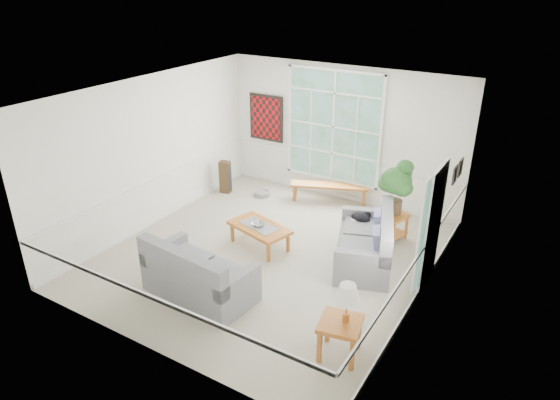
# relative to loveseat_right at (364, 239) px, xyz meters

# --- Properties ---
(floor) EXTENTS (5.50, 6.00, 0.01)m
(floor) POSITION_rel_loveseat_right_xyz_m (-1.57, -0.64, -0.48)
(floor) COLOR #A59F8C
(floor) RESTS_ON ground
(ceiling) EXTENTS (5.50, 6.00, 0.02)m
(ceiling) POSITION_rel_loveseat_right_xyz_m (-1.57, -0.64, 2.52)
(ceiling) COLOR white
(ceiling) RESTS_ON ground
(wall_back) EXTENTS (5.50, 0.02, 3.00)m
(wall_back) POSITION_rel_loveseat_right_xyz_m (-1.57, 2.36, 1.02)
(wall_back) COLOR white
(wall_back) RESTS_ON ground
(wall_front) EXTENTS (5.50, 0.02, 3.00)m
(wall_front) POSITION_rel_loveseat_right_xyz_m (-1.57, -3.64, 1.02)
(wall_front) COLOR white
(wall_front) RESTS_ON ground
(wall_left) EXTENTS (0.02, 6.00, 3.00)m
(wall_left) POSITION_rel_loveseat_right_xyz_m (-4.32, -0.64, 1.02)
(wall_left) COLOR white
(wall_left) RESTS_ON ground
(wall_right) EXTENTS (0.02, 6.00, 3.00)m
(wall_right) POSITION_rel_loveseat_right_xyz_m (1.18, -0.64, 1.02)
(wall_right) COLOR white
(wall_right) RESTS_ON ground
(window_back) EXTENTS (2.30, 0.08, 2.40)m
(window_back) POSITION_rel_loveseat_right_xyz_m (-1.77, 2.32, 1.17)
(window_back) COLOR white
(window_back) RESTS_ON wall_back
(entry_door) EXTENTS (0.08, 0.90, 2.10)m
(entry_door) POSITION_rel_loveseat_right_xyz_m (1.14, -0.04, 0.57)
(entry_door) COLOR white
(entry_door) RESTS_ON floor
(door_sidelight) EXTENTS (0.08, 0.26, 1.90)m
(door_sidelight) POSITION_rel_loveseat_right_xyz_m (1.14, -0.67, 0.67)
(door_sidelight) COLOR white
(door_sidelight) RESTS_ON wall_right
(wall_art) EXTENTS (0.90, 0.06, 1.10)m
(wall_art) POSITION_rel_loveseat_right_xyz_m (-3.52, 2.31, 1.12)
(wall_art) COLOR #630A0E
(wall_art) RESTS_ON wall_back
(wall_frame_near) EXTENTS (0.04, 0.26, 0.32)m
(wall_frame_near) POSITION_rel_loveseat_right_xyz_m (1.14, 1.11, 1.07)
(wall_frame_near) COLOR black
(wall_frame_near) RESTS_ON wall_right
(wall_frame_far) EXTENTS (0.04, 0.26, 0.32)m
(wall_frame_far) POSITION_rel_loveseat_right_xyz_m (1.14, 1.51, 1.07)
(wall_frame_far) COLOR black
(wall_frame_far) RESTS_ON wall_right
(loveseat_right) EXTENTS (1.47, 1.98, 0.96)m
(loveseat_right) POSITION_rel_loveseat_right_xyz_m (0.00, 0.00, 0.00)
(loveseat_right) COLOR slate
(loveseat_right) RESTS_ON floor
(loveseat_front) EXTENTS (1.87, 1.10, 0.97)m
(loveseat_front) POSITION_rel_loveseat_right_xyz_m (-1.86, -2.27, 0.00)
(loveseat_front) COLOR slate
(loveseat_front) RESTS_ON floor
(coffee_table) EXTENTS (1.30, 0.92, 0.44)m
(coffee_table) POSITION_rel_loveseat_right_xyz_m (-1.89, -0.50, -0.26)
(coffee_table) COLOR #AF6022
(coffee_table) RESTS_ON floor
(pewter_bowl) EXTENTS (0.34, 0.34, 0.07)m
(pewter_bowl) POSITION_rel_loveseat_right_xyz_m (-1.91, -0.50, -0.01)
(pewter_bowl) COLOR gray
(pewter_bowl) RESTS_ON coffee_table
(window_bench) EXTENTS (1.74, 0.97, 0.41)m
(window_bench) POSITION_rel_loveseat_right_xyz_m (-1.67, 2.01, -0.28)
(window_bench) COLOR #AF6022
(window_bench) RESTS_ON floor
(end_table) EXTENTS (0.66, 0.66, 0.53)m
(end_table) POSITION_rel_loveseat_right_xyz_m (0.12, 1.10, -0.21)
(end_table) COLOR #AF6022
(end_table) RESTS_ON floor
(houseplant) EXTENTS (0.89, 0.89, 1.09)m
(houseplant) POSITION_rel_loveseat_right_xyz_m (0.11, 1.13, 0.59)
(houseplant) COLOR #265622
(houseplant) RESTS_ON end_table
(side_table) EXTENTS (0.65, 0.65, 0.56)m
(side_table) POSITION_rel_loveseat_right_xyz_m (0.65, -2.39, -0.20)
(side_table) COLOR #AF6022
(side_table) RESTS_ON floor
(table_lamp) EXTENTS (0.46, 0.46, 0.58)m
(table_lamp) POSITION_rel_loveseat_right_xyz_m (0.70, -2.35, 0.37)
(table_lamp) COLOR silver
(table_lamp) RESTS_ON side_table
(pet_bed) EXTENTS (0.49, 0.49, 0.11)m
(pet_bed) POSITION_rel_loveseat_right_xyz_m (-3.12, 1.49, -0.42)
(pet_bed) COLOR gray
(pet_bed) RESTS_ON floor
(floor_speaker) EXTENTS (0.27, 0.23, 0.77)m
(floor_speaker) POSITION_rel_loveseat_right_xyz_m (-3.97, 1.22, -0.10)
(floor_speaker) COLOR #432F1B
(floor_speaker) RESTS_ON floor
(cat) EXTENTS (0.45, 0.42, 0.17)m
(cat) POSITION_rel_loveseat_right_xyz_m (-0.31, 0.55, 0.10)
(cat) COLOR black
(cat) RESTS_ON loveseat_right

